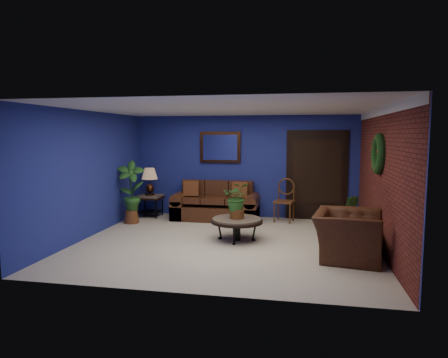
% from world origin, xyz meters
% --- Properties ---
extents(floor, '(5.50, 5.50, 0.00)m').
position_xyz_m(floor, '(0.00, 0.00, 0.00)').
color(floor, '#BEB19D').
rests_on(floor, ground).
extents(wall_back, '(5.50, 0.04, 2.50)m').
position_xyz_m(wall_back, '(0.00, 2.50, 1.25)').
color(wall_back, navy).
rests_on(wall_back, ground).
extents(wall_left, '(0.04, 5.00, 2.50)m').
position_xyz_m(wall_left, '(-2.75, 0.00, 1.25)').
color(wall_left, navy).
rests_on(wall_left, ground).
extents(wall_right_brick, '(0.04, 5.00, 2.50)m').
position_xyz_m(wall_right_brick, '(2.75, 0.00, 1.25)').
color(wall_right_brick, maroon).
rests_on(wall_right_brick, ground).
extents(ceiling, '(5.50, 5.00, 0.02)m').
position_xyz_m(ceiling, '(0.00, 0.00, 2.50)').
color(ceiling, white).
rests_on(ceiling, wall_back).
extents(crown_molding, '(0.03, 5.00, 0.14)m').
position_xyz_m(crown_molding, '(2.72, 0.00, 2.43)').
color(crown_molding, white).
rests_on(crown_molding, wall_right_brick).
extents(wall_mirror, '(1.02, 0.06, 0.77)m').
position_xyz_m(wall_mirror, '(-0.60, 2.46, 1.72)').
color(wall_mirror, '#422311').
rests_on(wall_mirror, wall_back).
extents(closet_door, '(1.44, 0.06, 2.18)m').
position_xyz_m(closet_door, '(1.75, 2.47, 1.05)').
color(closet_door, black).
rests_on(closet_door, wall_back).
extents(wreath, '(0.16, 0.72, 0.72)m').
position_xyz_m(wreath, '(2.69, 0.05, 1.70)').
color(wreath, black).
rests_on(wreath, wall_right_brick).
extents(sofa, '(2.04, 0.88, 0.92)m').
position_xyz_m(sofa, '(-0.62, 2.08, 0.30)').
color(sofa, '#492915').
rests_on(sofa, ground).
extents(coffee_table, '(1.00, 1.00, 0.43)m').
position_xyz_m(coffee_table, '(0.18, 0.22, 0.37)').
color(coffee_table, '#4B4641').
rests_on(coffee_table, ground).
extents(end_table, '(0.59, 0.59, 0.54)m').
position_xyz_m(end_table, '(-2.30, 2.05, 0.41)').
color(end_table, '#4B4641').
rests_on(end_table, ground).
extents(table_lamp, '(0.39, 0.39, 0.65)m').
position_xyz_m(table_lamp, '(-2.30, 2.05, 0.96)').
color(table_lamp, '#422311').
rests_on(table_lamp, end_table).
extents(side_chair, '(0.51, 0.51, 1.01)m').
position_xyz_m(side_chair, '(1.02, 2.12, 0.57)').
color(side_chair, brown).
rests_on(side_chair, ground).
extents(armchair, '(1.22, 1.35, 0.77)m').
position_xyz_m(armchair, '(2.15, -0.57, 0.39)').
color(armchair, '#492915').
rests_on(armchair, ground).
extents(coffee_plant, '(0.56, 0.51, 0.69)m').
position_xyz_m(coffee_plant, '(0.18, 0.22, 0.81)').
color(coffee_plant, '#5D2E17').
rests_on(coffee_plant, coffee_table).
extents(floor_plant, '(0.40, 0.33, 0.83)m').
position_xyz_m(floor_plant, '(2.35, 1.04, 0.43)').
color(floor_plant, '#5D2E17').
rests_on(floor_plant, ground).
extents(tall_plant, '(0.72, 0.58, 1.44)m').
position_xyz_m(tall_plant, '(-2.45, 1.25, 0.78)').
color(tall_plant, brown).
rests_on(tall_plant, ground).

